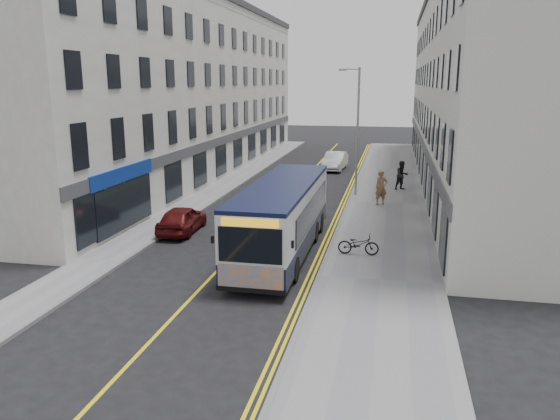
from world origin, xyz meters
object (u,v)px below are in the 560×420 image
at_px(streetlamp, 356,127).
at_px(pedestrian_near, 381,188).
at_px(pedestrian_far, 402,175).
at_px(car_white, 335,161).
at_px(city_bus, 282,216).
at_px(bicycle, 358,244).
at_px(car_maroon, 182,219).

distance_m(streetlamp, pedestrian_near, 4.52).
bearing_deg(streetlamp, pedestrian_near, -56.56).
relative_size(pedestrian_far, car_white, 0.43).
relative_size(city_bus, bicycle, 6.24).
xyz_separation_m(pedestrian_near, pedestrian_far, (1.23, 4.89, -0.05)).
height_order(pedestrian_near, pedestrian_far, pedestrian_near).
height_order(bicycle, pedestrian_far, pedestrian_far).
xyz_separation_m(pedestrian_near, car_maroon, (-9.30, -7.64, -0.47)).
xyz_separation_m(bicycle, pedestrian_near, (0.65, 9.78, 0.56)).
xyz_separation_m(streetlamp, car_maroon, (-7.57, -10.26, -3.72)).
xyz_separation_m(streetlamp, car_white, (-2.37, 10.43, -3.65)).
xyz_separation_m(city_bus, car_white, (-0.26, 23.05, -0.94)).
bearing_deg(city_bus, pedestrian_far, 71.19).
height_order(city_bus, pedestrian_near, city_bus).
height_order(pedestrian_far, car_white, pedestrian_far).
height_order(city_bus, car_white, city_bus).
relative_size(city_bus, car_maroon, 2.72).
bearing_deg(car_maroon, bicycle, 163.79).
height_order(bicycle, car_white, car_white).
xyz_separation_m(city_bus, bicycle, (3.19, 0.22, -1.11)).
relative_size(car_white, car_maroon, 1.15).
height_order(streetlamp, pedestrian_far, streetlamp).
bearing_deg(car_maroon, pedestrian_near, -142.87).
bearing_deg(pedestrian_near, pedestrian_far, 51.28).
bearing_deg(pedestrian_far, car_white, 88.40).
bearing_deg(car_white, city_bus, -85.38).
relative_size(streetlamp, pedestrian_near, 3.97).
height_order(streetlamp, pedestrian_near, streetlamp).
bearing_deg(car_white, bicycle, -77.43).
relative_size(bicycle, car_white, 0.38).
bearing_deg(car_maroon, streetlamp, -128.70).
bearing_deg(streetlamp, pedestrian_far, 37.57).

